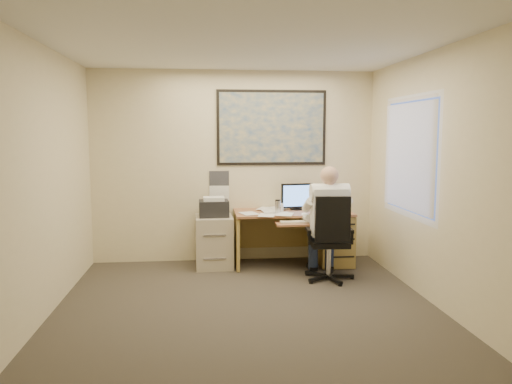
{
  "coord_description": "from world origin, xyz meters",
  "views": [
    {
      "loc": [
        -0.43,
        -4.83,
        1.83
      ],
      "look_at": [
        0.21,
        1.3,
        1.1
      ],
      "focal_mm": 35.0,
      "sensor_mm": 36.0,
      "label": 1
    }
  ],
  "objects": [
    {
      "name": "world_map",
      "position": [
        0.53,
        2.23,
        1.9
      ],
      "size": [
        1.56,
        0.03,
        1.06
      ],
      "primitive_type": "cube",
      "color": "#1E4C93",
      "rests_on": "room_shell"
    },
    {
      "name": "filing_cabinet",
      "position": [
        -0.3,
        1.9,
        0.41
      ],
      "size": [
        0.51,
        0.61,
        0.96
      ],
      "rotation": [
        0.0,
        0.0,
        0.03
      ],
      "color": "#B9AD95",
      "rests_on": "ground"
    },
    {
      "name": "window_blinds",
      "position": [
        1.97,
        0.8,
        1.55
      ],
      "size": [
        0.06,
        1.4,
        1.3
      ],
      "primitive_type": null,
      "color": "beige",
      "rests_on": "room_shell"
    },
    {
      "name": "wall_calendar",
      "position": [
        -0.22,
        2.24,
        1.08
      ],
      "size": [
        0.28,
        0.01,
        0.42
      ],
      "primitive_type": "cube",
      "color": "white",
      "rests_on": "room_shell"
    },
    {
      "name": "desk",
      "position": [
        1.12,
        1.9,
        0.44
      ],
      "size": [
        1.6,
        0.97,
        1.11
      ],
      "color": "#A46A46",
      "rests_on": "ground"
    },
    {
      "name": "office_chair",
      "position": [
        1.11,
        1.08,
        0.31
      ],
      "size": [
        0.69,
        0.69,
        1.08
      ],
      "rotation": [
        0.0,
        0.0,
        -0.07
      ],
      "color": "black",
      "rests_on": "ground"
    },
    {
      "name": "person",
      "position": [
        1.11,
        1.16,
        0.71
      ],
      "size": [
        0.61,
        0.87,
        1.42
      ],
      "primitive_type": null,
      "rotation": [
        0.0,
        0.0,
        -0.01
      ],
      "color": "white",
      "rests_on": "office_chair"
    },
    {
      "name": "room_shell",
      "position": [
        0.0,
        0.0,
        1.35
      ],
      "size": [
        4.0,
        4.5,
        2.7
      ],
      "color": "#39342C",
      "rests_on": "ground"
    }
  ]
}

